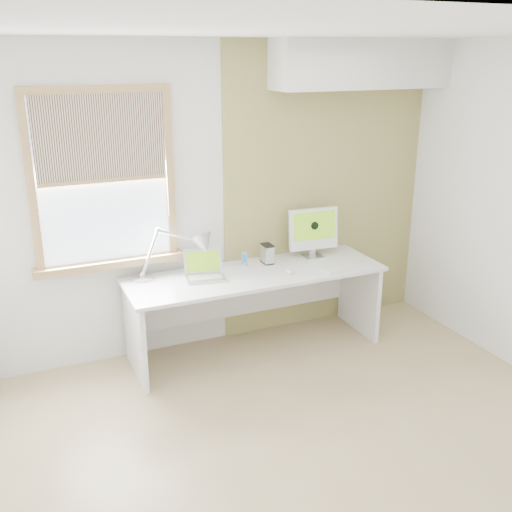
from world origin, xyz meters
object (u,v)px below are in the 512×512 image
desk (253,291)px  imac (313,230)px  laptop (204,271)px  external_drive (267,254)px  desk_lamp (192,248)px

desk → imac: (0.64, 0.11, 0.45)m
laptop → external_drive: size_ratio=2.05×
external_drive → desk: bearing=-148.7°
imac → desk_lamp: bearing=179.4°
laptop → imac: 1.09m
desk_lamp → desk: bearing=-13.9°
laptop → desk_lamp: bearing=117.7°
desk_lamp → laptop: (0.06, -0.12, -0.17)m
desk → desk_lamp: bearing=166.1°
desk → external_drive: bearing=31.3°
desk_lamp → imac: (1.13, -0.01, 0.03)m
desk_lamp → imac: imac is taller
desk_lamp → external_drive: desk_lamp is taller
laptop → external_drive: 0.63m
desk → laptop: 0.50m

